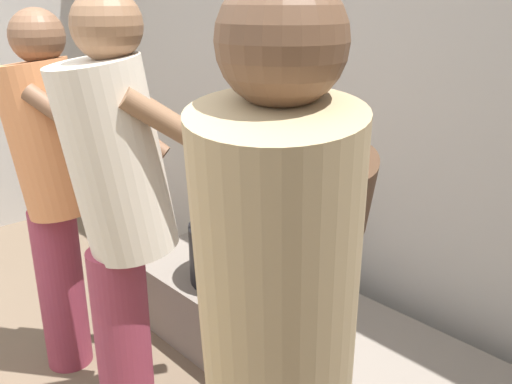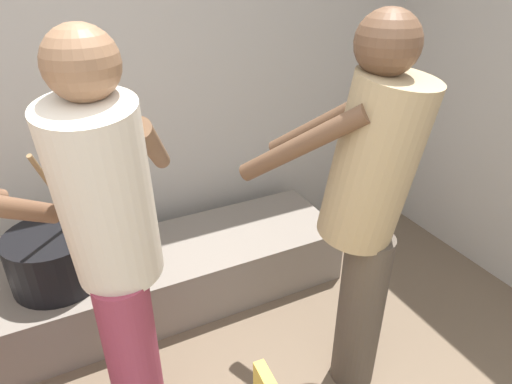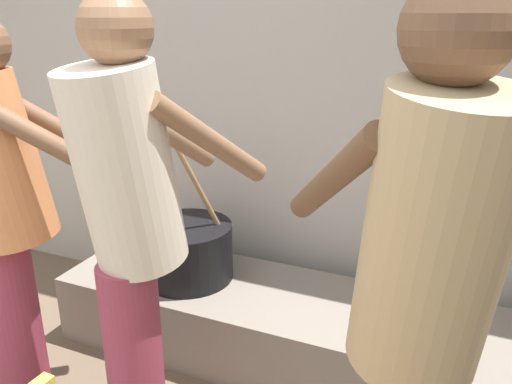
% 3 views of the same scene
% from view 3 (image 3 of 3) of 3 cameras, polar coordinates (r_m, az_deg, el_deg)
% --- Properties ---
extents(block_enclosure_rear, '(5.11, 0.20, 2.39)m').
position_cam_3_polar(block_enclosure_rear, '(2.73, -0.98, 11.31)').
color(block_enclosure_rear, '#ADA8A0').
rests_on(block_enclosure_rear, ground_plane).
extents(hearth_ledge, '(2.14, 0.60, 0.34)m').
position_cam_3_polar(hearth_ledge, '(2.51, 2.62, -14.77)').
color(hearth_ledge, slate).
rests_on(hearth_ledge, ground_plane).
extents(cooking_pot_main, '(0.44, 0.44, 0.73)m').
position_cam_3_polar(cooking_pot_main, '(2.53, -7.70, -6.52)').
color(cooking_pot_main, black).
rests_on(cooking_pot_main, hearth_ledge).
extents(cook_in_cream_shirt, '(0.53, 0.75, 1.65)m').
position_cam_3_polar(cook_in_cream_shirt, '(1.70, -13.83, -3.05)').
color(cook_in_cream_shirt, '#8C3347').
rests_on(cook_in_cream_shirt, ground_plane).
extents(cook_in_tan_shirt, '(0.67, 0.74, 1.66)m').
position_cam_3_polar(cook_in_tan_shirt, '(1.23, 18.28, -12.29)').
color(cook_in_tan_shirt, '#4C4238').
rests_on(cook_in_tan_shirt, ground_plane).
extents(cook_in_orange_shirt, '(0.71, 0.66, 1.58)m').
position_cam_3_polar(cook_in_orange_shirt, '(2.12, -26.38, -1.24)').
color(cook_in_orange_shirt, '#8C3347').
rests_on(cook_in_orange_shirt, ground_plane).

